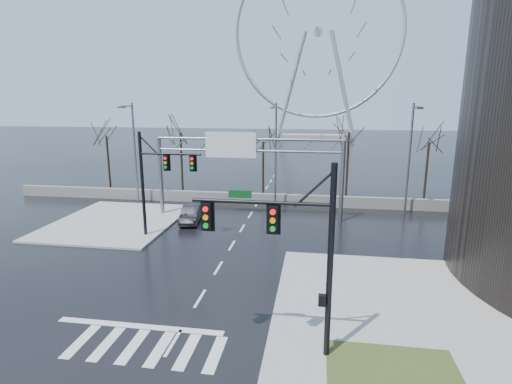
% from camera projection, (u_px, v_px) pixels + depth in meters
% --- Properties ---
extents(ground, '(260.00, 260.00, 0.00)m').
position_uv_depth(ground, '(200.00, 298.00, 21.04)').
color(ground, black).
rests_on(ground, ground).
extents(sidewalk_right_ext, '(12.00, 10.00, 0.15)m').
position_uv_depth(sidewalk_right_ext, '(390.00, 293.00, 21.46)').
color(sidewalk_right_ext, gray).
rests_on(sidewalk_right_ext, ground).
extents(sidewalk_far, '(10.00, 12.00, 0.15)m').
position_uv_depth(sidewalk_far, '(116.00, 221.00, 34.22)').
color(sidewalk_far, gray).
rests_on(sidewalk_far, ground).
extents(grass_strip, '(5.00, 4.00, 0.02)m').
position_uv_depth(grass_strip, '(395.00, 377.00, 14.85)').
color(grass_strip, '#33431C').
rests_on(grass_strip, sidewalk_near).
extents(barrier_wall, '(52.00, 0.50, 1.10)m').
position_uv_depth(barrier_wall, '(257.00, 199.00, 40.19)').
color(barrier_wall, slate).
rests_on(barrier_wall, ground).
extents(signal_mast_near, '(5.52, 0.41, 8.00)m').
position_uv_depth(signal_mast_near, '(295.00, 243.00, 15.30)').
color(signal_mast_near, black).
rests_on(signal_mast_near, ground).
extents(signal_mast_far, '(4.72, 0.41, 8.00)m').
position_uv_depth(signal_mast_far, '(156.00, 175.00, 29.47)').
color(signal_mast_far, black).
rests_on(signal_mast_far, ground).
extents(sign_gantry, '(16.36, 0.40, 7.60)m').
position_uv_depth(sign_gantry, '(244.00, 160.00, 34.35)').
color(sign_gantry, slate).
rests_on(sign_gantry, ground).
extents(streetlight_left, '(0.50, 2.55, 10.00)m').
position_uv_depth(streetlight_left, '(133.00, 146.00, 39.01)').
color(streetlight_left, slate).
rests_on(streetlight_left, ground).
extents(streetlight_mid, '(0.50, 2.55, 10.00)m').
position_uv_depth(streetlight_mid, '(275.00, 148.00, 36.92)').
color(streetlight_mid, slate).
rests_on(streetlight_mid, ground).
extents(streetlight_right, '(0.50, 2.55, 10.00)m').
position_uv_depth(streetlight_right, '(411.00, 151.00, 35.14)').
color(streetlight_right, slate).
rests_on(streetlight_right, ground).
extents(tree_far_left, '(3.50, 3.50, 7.00)m').
position_uv_depth(tree_far_left, '(107.00, 142.00, 45.60)').
color(tree_far_left, black).
rests_on(tree_far_left, ground).
extents(tree_left, '(3.75, 3.75, 7.50)m').
position_uv_depth(tree_left, '(181.00, 140.00, 43.68)').
color(tree_left, black).
rests_on(tree_left, ground).
extents(tree_center, '(3.25, 3.25, 6.50)m').
position_uv_depth(tree_center, '(263.00, 148.00, 43.49)').
color(tree_center, black).
rests_on(tree_center, ground).
extents(tree_right, '(3.90, 3.90, 7.80)m').
position_uv_depth(tree_right, '(349.00, 140.00, 40.95)').
color(tree_right, black).
rests_on(tree_right, ground).
extents(tree_far_right, '(3.40, 3.40, 6.80)m').
position_uv_depth(tree_far_right, '(428.00, 149.00, 40.42)').
color(tree_far_right, black).
rests_on(tree_far_right, ground).
extents(ferris_wheel, '(45.00, 6.00, 50.91)m').
position_uv_depth(ferris_wheel, '(318.00, 39.00, 105.97)').
color(ferris_wheel, gray).
rests_on(ferris_wheel, ground).
extents(car, '(2.03, 4.34, 1.38)m').
position_uv_depth(car, '(191.00, 214.00, 34.21)').
color(car, black).
rests_on(car, ground).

